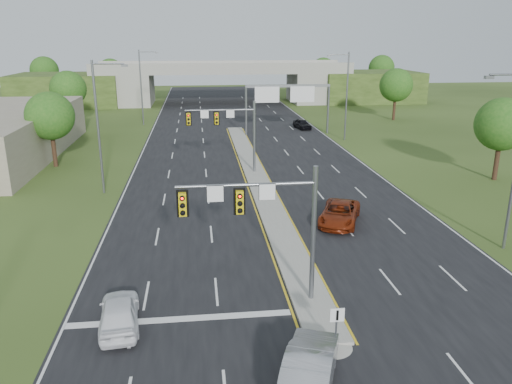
{
  "coord_description": "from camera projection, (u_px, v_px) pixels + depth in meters",
  "views": [
    {
      "loc": [
        -5.38,
        -21.9,
        12.69
      ],
      "look_at": [
        -1.71,
        9.1,
        3.0
      ],
      "focal_mm": 35.0,
      "sensor_mm": 36.0,
      "label": 1
    }
  ],
  "objects": [
    {
      "name": "lightpole_l_far",
      "position": [
        142.0,
        84.0,
        74.0
      ],
      "size": [
        2.85,
        0.25,
        11.0
      ],
      "color": "slate",
      "rests_on": "ground"
    },
    {
      "name": "car_white",
      "position": [
        119.0,
        312.0,
        22.64
      ],
      "size": [
        2.18,
        4.48,
        1.47
      ],
      "primitive_type": "imported",
      "rotation": [
        0.0,
        0.0,
        3.25
      ],
      "color": "white",
      "rests_on": "road"
    },
    {
      "name": "median",
      "position": [
        257.0,
        177.0,
        46.92
      ],
      "size": [
        2.0,
        54.0,
        0.16
      ],
      "primitive_type": "cube",
      "color": "gray",
      "rests_on": "road"
    },
    {
      "name": "tree_back_a",
      "position": [
        44.0,
        71.0,
        108.29
      ],
      "size": [
        6.0,
        6.0,
        8.85
      ],
      "color": "#382316",
      "rests_on": "ground"
    },
    {
      "name": "tree_back_c",
      "position": [
        323.0,
        70.0,
        115.36
      ],
      "size": [
        5.6,
        5.6,
        8.32
      ],
      "color": "#382316",
      "rests_on": "ground"
    },
    {
      "name": "lane_markings",
      "position": [
        244.0,
        163.0,
        52.49
      ],
      "size": [
        23.72,
        160.0,
        0.01
      ],
      "color": "gold",
      "rests_on": "road"
    },
    {
      "name": "tree_l_near",
      "position": [
        50.0,
        116.0,
        49.81
      ],
      "size": [
        4.8,
        4.8,
        7.6
      ],
      "color": "#382316",
      "rests_on": "ground"
    },
    {
      "name": "tree_r_near",
      "position": [
        502.0,
        124.0,
        45.04
      ],
      "size": [
        4.8,
        4.8,
        7.6
      ],
      "color": "#382316",
      "rests_on": "ground"
    },
    {
      "name": "lightpole_r_far",
      "position": [
        345.0,
        92.0,
        62.76
      ],
      "size": [
        2.85,
        0.25,
        11.0
      ],
      "color": "slate",
      "rests_on": "ground"
    },
    {
      "name": "tree_r_mid",
      "position": [
        396.0,
        85.0,
        78.59
      ],
      "size": [
        5.2,
        5.2,
        8.12
      ],
      "color": "#382316",
      "rests_on": "ground"
    },
    {
      "name": "signal_mast_far",
      "position": [
        231.0,
        126.0,
        47.12
      ],
      "size": [
        6.62,
        0.6,
        7.0
      ],
      "color": "slate",
      "rests_on": "ground"
    },
    {
      "name": "car_silver",
      "position": [
        310.0,
        367.0,
        18.73
      ],
      "size": [
        3.45,
        5.36,
        1.67
      ],
      "primitive_type": "imported",
      "rotation": [
        0.0,
        0.0,
        2.78
      ],
      "color": "#93959A",
      "rests_on": "road"
    },
    {
      "name": "sign_gantry",
      "position": [
        287.0,
        96.0,
        66.94
      ],
      "size": [
        11.58,
        0.44,
        6.67
      ],
      "color": "slate",
      "rests_on": "ground"
    },
    {
      "name": "median_nose",
      "position": [
        332.0,
        345.0,
        21.32
      ],
      "size": [
        2.0,
        2.0,
        0.16
      ],
      "primitive_type": "cone",
      "color": "gray",
      "rests_on": "road"
    },
    {
      "name": "tree_l_mid",
      "position": [
        68.0,
        89.0,
        72.97
      ],
      "size": [
        5.2,
        5.2,
        8.12
      ],
      "color": "#382316",
      "rests_on": "ground"
    },
    {
      "name": "car_far_a",
      "position": [
        340.0,
        213.0,
        35.37
      ],
      "size": [
        4.41,
        5.92,
        1.49
      ],
      "primitive_type": "imported",
      "rotation": [
        0.0,
        0.0,
        -0.41
      ],
      "color": "maroon",
      "rests_on": "road"
    },
    {
      "name": "signal_mast_near",
      "position": [
        267.0,
        215.0,
        23.41
      ],
      "size": [
        6.62,
        0.6,
        7.0
      ],
      "color": "slate",
      "rests_on": "ground"
    },
    {
      "name": "lightpole_l_mid",
      "position": [
        100.0,
        122.0,
        40.8
      ],
      "size": [
        2.85,
        0.25,
        11.0
      ],
      "color": "slate",
      "rests_on": "ground"
    },
    {
      "name": "tree_back_d",
      "position": [
        381.0,
        68.0,
        116.83
      ],
      "size": [
        6.0,
        6.0,
        8.85
      ],
      "color": "#382316",
      "rests_on": "ground"
    },
    {
      "name": "road",
      "position": [
        245.0,
        151.0,
        58.33
      ],
      "size": [
        24.0,
        160.0,
        0.02
      ],
      "primitive_type": "cube",
      "color": "black",
      "rests_on": "ground"
    },
    {
      "name": "tree_back_b",
      "position": [
        111.0,
        72.0,
        109.96
      ],
      "size": [
        5.6,
        5.6,
        8.32
      ],
      "color": "#382316",
      "rests_on": "ground"
    },
    {
      "name": "ground",
      "position": [
        311.0,
        301.0,
        25.14
      ],
      "size": [
        240.0,
        240.0,
        0.0
      ],
      "primitive_type": "plane",
      "color": "#2E4117",
      "rests_on": "ground"
    },
    {
      "name": "keep_right_sign",
      "position": [
        337.0,
        323.0,
        20.4
      ],
      "size": [
        0.6,
        0.13,
        2.2
      ],
      "color": "slate",
      "rests_on": "ground"
    },
    {
      "name": "car_far_c",
      "position": [
        302.0,
        124.0,
        72.23
      ],
      "size": [
        2.4,
        4.29,
        1.38
      ],
      "primitive_type": "imported",
      "rotation": [
        0.0,
        0.0,
        0.2
      ],
      "color": "black",
      "rests_on": "road"
    },
    {
      "name": "overpass",
      "position": [
        223.0,
        85.0,
        99.96
      ],
      "size": [
        80.0,
        14.0,
        8.1
      ],
      "color": "gray",
      "rests_on": "ground"
    }
  ]
}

